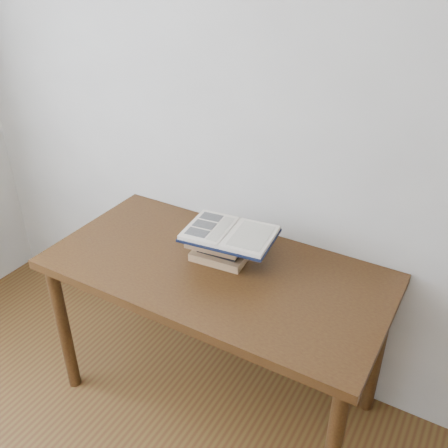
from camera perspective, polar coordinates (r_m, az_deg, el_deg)
The scene contains 3 objects.
desk at distance 2.18m, azimuth -0.94°, elevation -7.04°, with size 1.46×0.73×0.78m.
book_stack at distance 2.16m, azimuth -0.44°, elevation -2.33°, with size 0.27×0.21×0.13m.
open_book at distance 2.08m, azimuth 0.67°, elevation -1.09°, with size 0.40×0.30×0.03m.
Camera 1 is at (0.90, -0.10, 2.02)m, focal length 40.00 mm.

